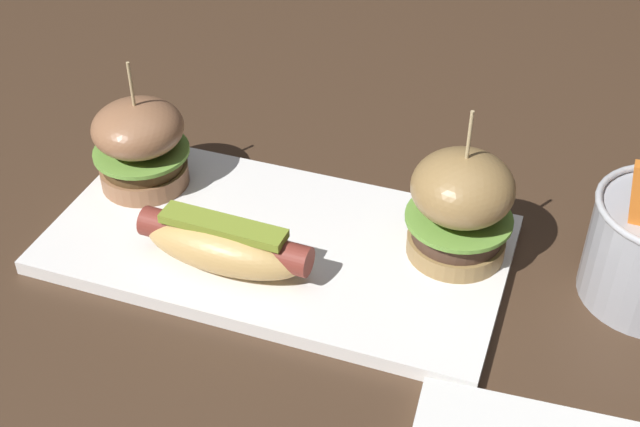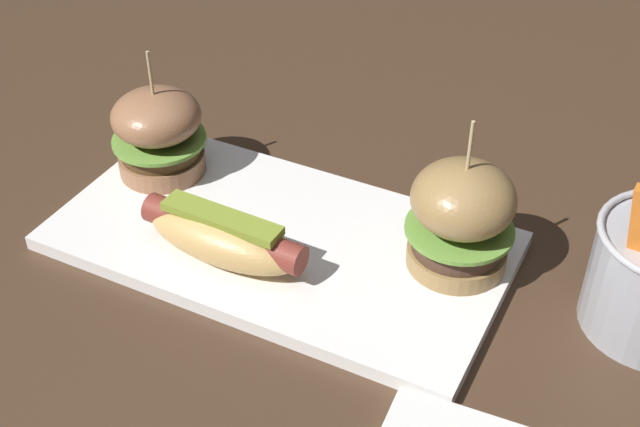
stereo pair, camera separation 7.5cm
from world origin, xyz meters
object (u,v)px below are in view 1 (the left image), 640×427
Objects in this scene: platter_main at (278,244)px; slider_right at (460,206)px; hot_dog at (225,244)px; slider_left at (140,144)px.

slider_right is at bearing 13.13° from platter_main.
hot_dog is 1.09× the size of slider_right.
platter_main is at bearing -13.53° from slider_left.
platter_main is 2.61× the size of hot_dog.
slider_left is (-0.13, 0.09, 0.02)m from hot_dog.
platter_main is 0.07m from hot_dog.
hot_dog is at bearing -34.14° from slider_left.
slider_right is at bearing -0.19° from slider_left.
platter_main is 0.17m from slider_left.
hot_dog is at bearing -120.47° from platter_main.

